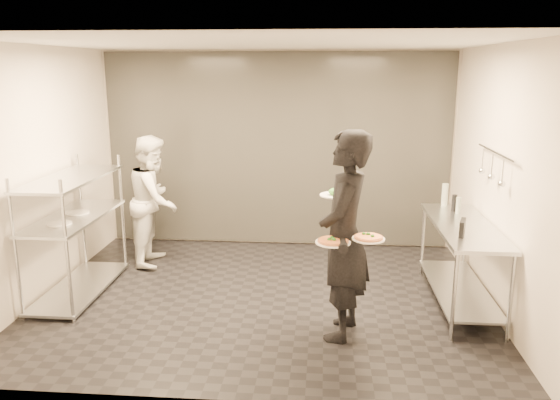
# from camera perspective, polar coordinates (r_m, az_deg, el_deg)

# --- Properties ---
(room_shell) EXTENTS (5.00, 4.00, 2.80)m
(room_shell) POSITION_cam_1_polar(r_m,az_deg,el_deg) (7.06, -0.85, 4.28)
(room_shell) COLOR black
(room_shell) RESTS_ON ground
(pass_rack) EXTENTS (0.60, 1.60, 1.50)m
(pass_rack) POSITION_cam_1_polar(r_m,az_deg,el_deg) (6.65, -20.65, -2.79)
(pass_rack) COLOR #B8BBC0
(pass_rack) RESTS_ON ground
(prep_counter) EXTENTS (0.60, 1.80, 0.92)m
(prep_counter) POSITION_cam_1_polar(r_m,az_deg,el_deg) (6.26, 18.46, -5.00)
(prep_counter) COLOR #B8BBC0
(prep_counter) RESTS_ON ground
(utensil_rail) EXTENTS (0.07, 1.20, 0.31)m
(utensil_rail) POSITION_cam_1_polar(r_m,az_deg,el_deg) (6.10, 21.36, 3.24)
(utensil_rail) COLOR #B8BBC0
(utensil_rail) RESTS_ON room_shell
(waiter) EXTENTS (0.63, 0.82, 2.01)m
(waiter) POSITION_cam_1_polar(r_m,az_deg,el_deg) (5.19, 6.72, -3.77)
(waiter) COLOR black
(waiter) RESTS_ON ground
(chef) EXTENTS (0.68, 0.86, 1.71)m
(chef) POSITION_cam_1_polar(r_m,az_deg,el_deg) (7.37, -13.01, -0.01)
(chef) COLOR silver
(chef) RESTS_ON ground
(pizza_plate_near) EXTENTS (0.32, 0.32, 0.05)m
(pizza_plate_near) POSITION_cam_1_polar(r_m,az_deg,el_deg) (4.99, 5.57, -4.32)
(pizza_plate_near) COLOR silver
(pizza_plate_near) RESTS_ON waiter
(pizza_plate_far) EXTENTS (0.30, 0.30, 0.05)m
(pizza_plate_far) POSITION_cam_1_polar(r_m,az_deg,el_deg) (4.97, 9.23, -3.91)
(pizza_plate_far) COLOR silver
(pizza_plate_far) RESTS_ON waiter
(salad_plate) EXTENTS (0.31, 0.31, 0.07)m
(salad_plate) POSITION_cam_1_polar(r_m,az_deg,el_deg) (5.37, 5.85, 0.68)
(salad_plate) COLOR silver
(salad_plate) RESTS_ON waiter
(pos_monitor) EXTENTS (0.11, 0.23, 0.16)m
(pos_monitor) POSITION_cam_1_polar(r_m,az_deg,el_deg) (5.74, 18.52, -2.76)
(pos_monitor) COLOR black
(pos_monitor) RESTS_ON prep_counter
(bottle_green) EXTENTS (0.08, 0.08, 0.27)m
(bottle_green) POSITION_cam_1_polar(r_m,az_deg,el_deg) (6.88, 16.84, 0.53)
(bottle_green) COLOR gray
(bottle_green) RESTS_ON prep_counter
(bottle_clear) EXTENTS (0.06, 0.06, 0.19)m
(bottle_clear) POSITION_cam_1_polar(r_m,az_deg,el_deg) (6.58, 18.14, -0.54)
(bottle_clear) COLOR gray
(bottle_clear) RESTS_ON prep_counter
(bottle_dark) EXTENTS (0.06, 0.06, 0.20)m
(bottle_dark) POSITION_cam_1_polar(r_m,az_deg,el_deg) (6.65, 17.75, -0.31)
(bottle_dark) COLOR black
(bottle_dark) RESTS_ON prep_counter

